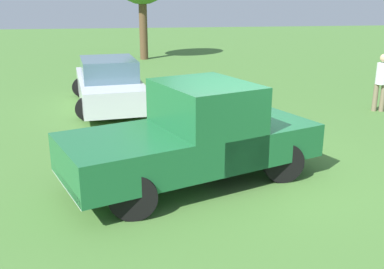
{
  "coord_description": "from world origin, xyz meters",
  "views": [
    {
      "loc": [
        -2.02,
        -7.55,
        3.22
      ],
      "look_at": [
        -0.9,
        -0.22,
        0.9
      ],
      "focal_mm": 41.69,
      "sensor_mm": 36.0,
      "label": 1
    }
  ],
  "objects": [
    {
      "name": "pickup_truck",
      "position": [
        -0.8,
        -0.18,
        0.91
      ],
      "size": [
        4.86,
        3.3,
        1.79
      ],
      "rotation": [
        0.0,
        0.0,
        3.51
      ],
      "color": "black",
      "rests_on": "ground_plane"
    },
    {
      "name": "person_bystander",
      "position": [
        5.21,
        4.07,
        0.93
      ],
      "size": [
        0.42,
        0.42,
        1.65
      ],
      "rotation": [
        0.0,
        0.0,
        4.3
      ],
      "color": "#7A6B51",
      "rests_on": "ground_plane"
    },
    {
      "name": "sedan_near",
      "position": [
        -2.5,
        5.89,
        0.67
      ],
      "size": [
        2.48,
        4.78,
        1.46
      ],
      "rotation": [
        0.0,
        0.0,
        1.7
      ],
      "color": "black",
      "rests_on": "ground_plane"
    },
    {
      "name": "ground_plane",
      "position": [
        0.0,
        0.0,
        0.0
      ],
      "size": [
        80.0,
        80.0,
        0.0
      ],
      "primitive_type": "plane",
      "color": "#477533"
    }
  ]
}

